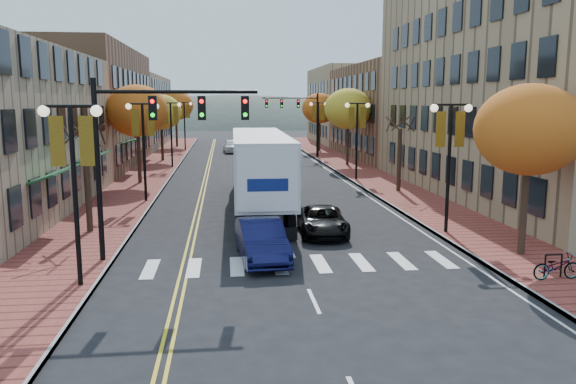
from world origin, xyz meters
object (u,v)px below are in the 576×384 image
object	(u,v)px
semi_truck	(259,164)
bicycle	(557,267)
black_suv	(322,221)
navy_sedan	(261,240)

from	to	relation	value
semi_truck	bicycle	size ratio (longest dim) A/B	10.32
semi_truck	black_suv	size ratio (longest dim) A/B	3.78
semi_truck	bicycle	distance (m)	17.61
semi_truck	navy_sedan	distance (m)	11.00
navy_sedan	bicycle	distance (m)	10.60
navy_sedan	black_suv	world-z (taller)	navy_sedan
semi_truck	bicycle	bearing A→B (deg)	-57.30
navy_sedan	black_suv	distance (m)	5.04
navy_sedan	black_suv	xyz separation A→B (m)	(3.11, 3.96, -0.14)
semi_truck	navy_sedan	size ratio (longest dim) A/B	3.69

